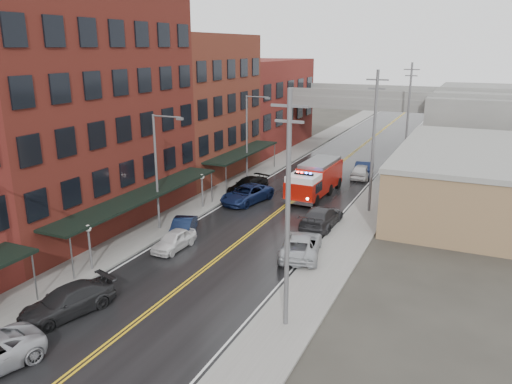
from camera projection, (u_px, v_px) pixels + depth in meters
The scene contains 30 objects.
road at pixel (269, 218), 41.53m from camera, with size 11.00×160.00×0.02m, color black.
sidewalk_left at pixel (194, 206), 44.39m from camera, with size 3.00×160.00×0.15m, color slate.
sidewalk_right at pixel (356, 230), 38.63m from camera, with size 3.00×160.00×0.15m, color slate.
curb_left at pixel (210, 209), 43.74m from camera, with size 0.30×160.00×0.15m, color gray.
curb_right at pixel (336, 227), 39.28m from camera, with size 0.30×160.00×0.15m, color gray.
brick_building_b at pixel (75, 111), 38.13m from camera, with size 9.00×20.00×18.00m, color #521B15.
brick_building_c at pixel (194, 107), 53.86m from camera, with size 9.00×15.00×15.00m, color brown.
brick_building_far at pixel (260, 104), 69.59m from camera, with size 9.00×20.00×12.00m, color maroon.
tan_building at pixel (484, 181), 43.26m from camera, with size 14.00×22.00×5.00m, color #806345.
right_far_block at pixel (504, 120), 68.29m from camera, with size 18.00×30.00×8.00m, color slate.
awning_1 at pixel (142, 195), 37.53m from camera, with size 2.60×18.00×3.09m.
awning_2 at pixel (243, 152), 52.83m from camera, with size 2.60×13.00×3.09m.
globe_lamp_1 at pixel (89, 237), 31.16m from camera, with size 0.44×0.44×3.12m.
globe_lamp_2 at pixel (202, 183), 43.41m from camera, with size 0.44×0.44×3.12m.
street_lamp_1 at pixel (159, 165), 37.41m from camera, with size 2.64×0.22×9.00m.
street_lamp_2 at pixel (249, 133), 51.41m from camera, with size 2.64×0.22×9.00m.
utility_pole_0 at pixel (288, 209), 23.80m from camera, with size 1.80×0.24×12.00m.
utility_pole_1 at pixel (373, 140), 41.29m from camera, with size 1.80×0.24×12.00m.
utility_pole_2 at pixel (408, 112), 58.78m from camera, with size 1.80×0.24×12.00m.
overpass at pixel (361, 106), 67.84m from camera, with size 40.00×10.00×7.50m.
fire_truck at pixel (315, 179), 47.22m from camera, with size 3.78×8.85×3.19m.
parked_car_left_3 at pixel (67, 301), 26.47m from camera, with size 2.12×5.21×1.51m, color black.
parked_car_left_4 at pixel (174, 240), 35.07m from camera, with size 1.59×3.96×1.35m, color silver.
parked_car_left_5 at pixel (183, 228), 37.38m from camera, with size 1.45×4.16×1.37m, color black.
parked_car_left_6 at pixel (247, 194), 45.53m from camera, with size 2.62×5.68×1.58m, color #131F47.
parked_car_left_7 at pixel (248, 186), 48.51m from camera, with size 2.07×5.09×1.48m, color black.
parked_car_right_0 at pixel (301, 245), 33.95m from camera, with size 2.56×5.54×1.54m, color #A4A8AC.
parked_car_right_1 at pixel (321, 217), 39.34m from camera, with size 2.34×5.75×1.67m, color #2A2A2C.
parked_car_right_2 at pixel (362, 171), 53.89m from camera, with size 1.87×4.65×1.58m, color silver.
parked_car_right_3 at pixel (364, 168), 55.33m from camera, with size 1.70×4.88×1.61m, color black.
Camera 1 is at (15.11, -6.23, 13.78)m, focal length 35.00 mm.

